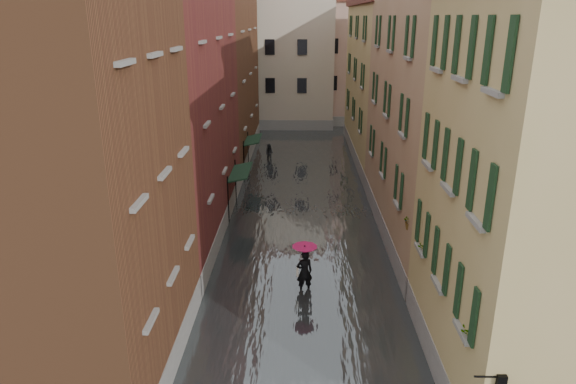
# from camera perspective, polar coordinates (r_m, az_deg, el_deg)

# --- Properties ---
(ground) EXTENTS (120.00, 120.00, 0.00)m
(ground) POSITION_cam_1_polar(r_m,az_deg,el_deg) (18.91, 1.72, -15.58)
(ground) COLOR #5D5E60
(ground) RESTS_ON ground
(floodwater) EXTENTS (10.00, 60.00, 0.20)m
(floodwater) POSITION_cam_1_polar(r_m,az_deg,el_deg) (30.49, 1.59, -1.42)
(floodwater) COLOR #43484A
(floodwater) RESTS_ON ground
(building_left_near) EXTENTS (6.00, 8.00, 13.00)m
(building_left_near) POSITION_cam_1_polar(r_m,az_deg,el_deg) (15.76, -24.34, 1.71)
(building_left_near) COLOR brown
(building_left_near) RESTS_ON ground
(building_left_mid) EXTENTS (6.00, 14.00, 12.50)m
(building_left_mid) POSITION_cam_1_polar(r_m,az_deg,el_deg) (25.89, -14.11, 8.46)
(building_left_mid) COLOR maroon
(building_left_mid) RESTS_ON ground
(building_left_far) EXTENTS (6.00, 16.00, 14.00)m
(building_left_far) POSITION_cam_1_polar(r_m,az_deg,el_deg) (40.33, -8.65, 13.47)
(building_left_far) COLOR brown
(building_left_far) RESTS_ON ground
(building_right_near) EXTENTS (6.00, 8.00, 11.50)m
(building_right_near) POSITION_cam_1_polar(r_m,az_deg,el_deg) (16.15, 27.68, -1.22)
(building_right_near) COLOR tan
(building_right_near) RESTS_ON ground
(building_right_mid) EXTENTS (6.00, 14.00, 13.00)m
(building_right_mid) POSITION_cam_1_polar(r_m,az_deg,el_deg) (25.95, 17.59, 8.74)
(building_right_mid) COLOR tan
(building_right_mid) RESTS_ON ground
(building_right_far) EXTENTS (6.00, 16.00, 11.50)m
(building_right_far) POSITION_cam_1_polar(r_m,az_deg,el_deg) (40.53, 11.77, 11.54)
(building_right_far) COLOR tan
(building_right_far) RESTS_ON ground
(building_end_cream) EXTENTS (12.00, 9.00, 13.00)m
(building_end_cream) POSITION_cam_1_polar(r_m,az_deg,el_deg) (53.82, -1.74, 14.47)
(building_end_cream) COLOR #B6AF91
(building_end_cream) RESTS_ON ground
(building_end_pink) EXTENTS (10.00, 9.00, 12.00)m
(building_end_pink) POSITION_cam_1_polar(r_m,az_deg,el_deg) (56.12, 7.88, 13.98)
(building_end_pink) COLOR tan
(building_end_pink) RESTS_ON ground
(awning_near) EXTENTS (1.09, 3.32, 2.80)m
(awning_near) POSITION_cam_1_polar(r_m,az_deg,el_deg) (28.55, -5.37, 2.10)
(awning_near) COLOR #15301E
(awning_near) RESTS_ON ground
(awning_far) EXTENTS (1.09, 3.02, 2.80)m
(awning_far) POSITION_cam_1_polar(r_m,az_deg,el_deg) (36.06, -3.98, 5.70)
(awning_far) COLOR #15301E
(awning_far) RESTS_ON ground
(wall_lantern) EXTENTS (0.71, 0.22, 0.35)m
(wall_lantern) POSITION_cam_1_polar(r_m,az_deg,el_deg) (13.10, 22.46, -18.78)
(wall_lantern) COLOR black
(wall_lantern) RESTS_ON ground
(window_planters) EXTENTS (0.59, 8.23, 0.84)m
(window_planters) POSITION_cam_1_polar(r_m,az_deg,el_deg) (17.29, 15.72, -6.44)
(window_planters) COLOR brown
(window_planters) RESTS_ON ground
(pedestrian_main) EXTENTS (1.02, 1.02, 2.06)m
(pedestrian_main) POSITION_cam_1_polar(r_m,az_deg,el_deg) (20.82, 1.84, -8.05)
(pedestrian_main) COLOR black
(pedestrian_main) RESTS_ON ground
(pedestrian_far) EXTENTS (0.83, 0.74, 1.40)m
(pedestrian_far) POSITION_cam_1_polar(r_m,az_deg,el_deg) (39.75, -2.09, 4.36)
(pedestrian_far) COLOR black
(pedestrian_far) RESTS_ON ground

